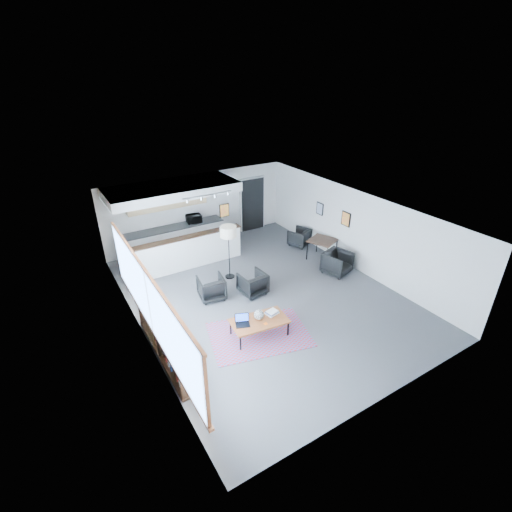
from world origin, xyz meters
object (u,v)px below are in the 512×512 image
coffee_table (259,321)px  dining_chair_far (299,238)px  floor_lamp (228,233)px  laptop (242,321)px  microwave (194,218)px  armchair_right (253,282)px  dining_chair_near (337,263)px  ceramic_pot (259,315)px  dining_table (323,242)px  book_stack (272,312)px  armchair_left (211,287)px

coffee_table → dining_chair_far: size_ratio=2.44×
floor_lamp → dining_chair_far: size_ratio=2.91×
laptop → dining_chair_far: size_ratio=0.70×
dining_chair_far → microwave: bearing=-53.8°
armchair_right → microwave: size_ratio=1.39×
armchair_right → dining_chair_near: bearing=168.7°
ceramic_pot → microwave: microwave is taller
armchair_right → dining_chair_far: bearing=-152.6°
coffee_table → microwave: (0.71, 5.64, 0.69)m
floor_lamp → dining_table: bearing=-9.1°
coffee_table → armchair_right: armchair_right is taller
book_stack → dining_table: (3.63, 2.33, 0.15)m
dining_chair_near → coffee_table: bearing=-176.8°
dining_chair_far → coffee_table: bearing=19.0°
armchair_left → armchair_right: armchair_left is taller
microwave → floor_lamp: bearing=-84.0°
microwave → book_stack: bearing=-87.1°
coffee_table → dining_table: (4.04, 2.39, 0.23)m
book_stack → armchair_left: 2.20m
laptop → dining_table: bearing=49.1°
dining_chair_near → armchair_right: bearing=156.1°
laptop → dining_chair_far: (4.46, 3.55, -0.22)m
ceramic_pot → armchair_left: (-0.31, 2.09, -0.21)m
ceramic_pot → dining_chair_far: ceramic_pot is taller
laptop → dining_chair_near: bearing=38.4°
armchair_right → microwave: microwave is taller
armchair_left → dining_table: (4.33, 0.24, 0.28)m
laptop → dining_chair_far: laptop is taller
armchair_left → microwave: bearing=-97.1°
coffee_table → dining_table: dining_table is taller
coffee_table → armchair_left: 2.16m
ceramic_pot → dining_table: (4.02, 2.33, 0.07)m
book_stack → armchair_right: bearing=75.4°
floor_lamp → dining_chair_near: bearing=-27.0°
coffee_table → laptop: size_ratio=3.49×
coffee_table → dining_chair_far: 5.46m
armchair_right → floor_lamp: bearing=-86.9°
laptop → armchair_left: size_ratio=0.57×
armchair_right → dining_chair_near: size_ratio=1.06×
laptop → dining_table: size_ratio=0.38×
coffee_table → armchair_left: size_ratio=1.99×
armchair_right → dining_chair_far: armchair_right is taller
ceramic_pot → dining_chair_near: size_ratio=0.36×
book_stack → dining_table: dining_table is taller
armchair_left → floor_lamp: size_ratio=0.42×
laptop → dining_chair_near: 4.40m
dining_chair_near → dining_table: bearing=60.6°
laptop → book_stack: size_ratio=1.20×
armchair_left → dining_chair_near: 4.16m
ceramic_pot → microwave: 5.65m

